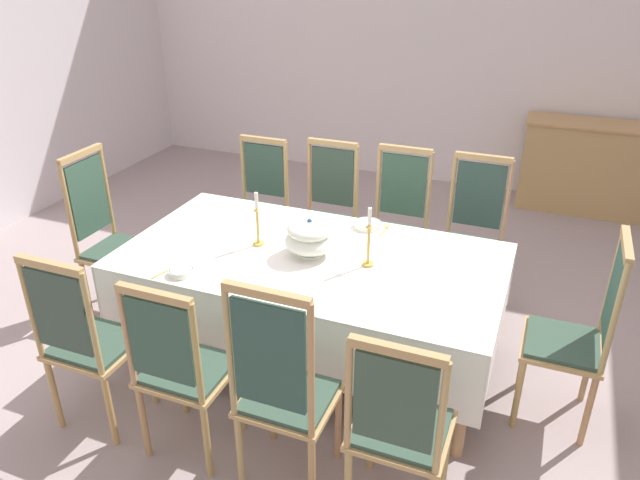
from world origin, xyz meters
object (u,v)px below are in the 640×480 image
object	(u,v)px
chair_south_a	(86,339)
chair_south_d	(399,426)
candlestick_west	(258,224)
chair_head_west	(108,235)
soup_tureen	(310,237)
candlestick_east	(369,243)
chair_north_b	(327,212)
chair_north_d	(473,234)
chair_north_a	(258,202)
chair_south_b	(181,366)
chair_north_c	(397,222)
bowl_near_left	(368,224)
chair_head_east	(579,332)
chair_south_c	(283,388)
dining_table	(311,265)
bowl_near_right	(181,271)
sideboard	(596,168)
spoon_secondary	(170,269)
spoon_primary	(386,228)

from	to	relation	value
chair_south_a	chair_south_d	world-z (taller)	chair_south_a
candlestick_west	chair_head_west	bearing A→B (deg)	180.00
soup_tureen	candlestick_east	size ratio (longest dim) A/B	0.83
chair_north_b	chair_north_d	world-z (taller)	chair_north_d
chair_north_a	chair_south_b	distance (m)	2.11
chair_north_c	bowl_near_left	distance (m)	0.56
chair_north_a	candlestick_west	distance (m)	1.19
chair_north_b	chair_head_east	distance (m)	2.11
candlestick_west	candlestick_east	size ratio (longest dim) A/B	0.96
chair_south_c	chair_north_d	distance (m)	2.11
dining_table	bowl_near_right	distance (m)	0.79
chair_head_east	chair_north_b	bearing A→B (deg)	61.22
bowl_near_right	sideboard	world-z (taller)	sideboard
chair_south_d	candlestick_east	world-z (taller)	candlestick_east
chair_north_c	chair_north_d	xyz separation A→B (m)	(0.56, 0.00, 0.00)
chair_head_east	spoon_secondary	xyz separation A→B (m)	(-2.25, -0.48, 0.17)
candlestick_west	chair_north_b	bearing A→B (deg)	86.15
chair_south_d	bowl_near_left	xyz separation A→B (m)	(-0.63, 1.51, 0.21)
dining_table	chair_head_west	xyz separation A→B (m)	(-1.56, 0.00, -0.07)
chair_north_d	bowl_near_right	distance (m)	2.10
candlestick_west	chair_head_east	bearing A→B (deg)	0.00
bowl_near_left	sideboard	xyz separation A→B (m)	(1.50, 2.75, -0.32)
chair_head_east	candlestick_east	world-z (taller)	chair_head_east
dining_table	chair_north_a	distance (m)	1.35
chair_north_a	chair_head_west	size ratio (longest dim) A/B	0.89
chair_south_b	chair_north_c	xyz separation A→B (m)	(0.57, 2.03, 0.02)
chair_north_b	chair_south_c	bearing A→B (deg)	105.56
chair_head_west	bowl_near_left	world-z (taller)	chair_head_west
candlestick_west	sideboard	bearing A→B (deg)	57.59
chair_north_c	chair_head_east	size ratio (longest dim) A/B	0.98
soup_tureen	chair_south_b	bearing A→B (deg)	-105.54
spoon_primary	spoon_secondary	world-z (taller)	same
candlestick_east	bowl_near_left	bearing A→B (deg)	107.75
chair_south_a	chair_north_a	xyz separation A→B (m)	(-0.00, 2.03, -0.01)
chair_head_west	candlestick_east	bearing A→B (deg)	90.00
chair_head_east	soup_tureen	xyz separation A→B (m)	(-1.57, -0.00, 0.28)
chair_north_b	candlestick_west	world-z (taller)	chair_north_b
dining_table	soup_tureen	size ratio (longest dim) A/B	7.50
dining_table	candlestick_west	distance (m)	0.42
spoon_secondary	chair_north_b	bearing A→B (deg)	90.60
candlestick_east	bowl_near_left	xyz separation A→B (m)	(-0.16, 0.50, -0.13)
chair_south_a	candlestick_east	size ratio (longest dim) A/B	2.99
chair_north_a	soup_tureen	distance (m)	1.37
chair_north_c	chair_south_d	xyz separation A→B (m)	(0.56, -2.03, -0.02)
dining_table	candlestick_west	world-z (taller)	candlestick_west
spoon_primary	bowl_near_right	bearing A→B (deg)	-129.68
bowl_near_right	spoon_primary	size ratio (longest dim) A/B	0.80
chair_north_b	candlestick_east	world-z (taller)	candlestick_east
chair_south_a	chair_north_a	distance (m)	2.03
chair_south_a	chair_south_c	xyz separation A→B (m)	(1.16, -0.01, 0.04)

